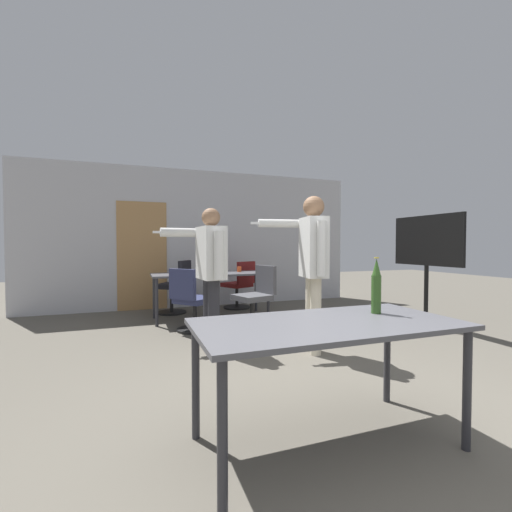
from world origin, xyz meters
name	(u,v)px	position (x,y,z in m)	size (l,w,h in m)	color
ground_plane	(382,467)	(0.00, 0.00, 0.00)	(24.00, 24.00, 0.00)	#5B564C
back_wall	(198,239)	(-0.03, 5.38, 1.35)	(6.59, 0.12, 2.72)	#BCBCC1
conference_table_near	(328,334)	(-0.16, 0.30, 0.68)	(1.62, 0.80, 0.76)	#4C4C51
conference_table_far	(211,277)	(-0.03, 4.13, 0.69)	(1.93, 0.73, 0.76)	#4C4C51
tv_screen	(427,257)	(2.75, 2.32, 1.05)	(0.44, 1.21, 1.66)	black
person_far_watching	(312,257)	(0.64, 1.92, 1.09)	(0.77, 0.69, 1.78)	beige
person_left_plaid	(210,264)	(-0.39, 2.60, 1.00)	(0.82, 0.69, 1.68)	#28282D
office_chair_far_right	(256,299)	(0.44, 3.24, 0.43)	(0.63, 0.58, 0.92)	black
office_chair_near_pushed	(191,302)	(-0.50, 3.34, 0.41)	(0.69, 0.68, 0.90)	black
office_chair_side_rolled	(240,287)	(0.67, 4.80, 0.43)	(0.63, 0.67, 0.92)	black
office_chair_far_left	(175,288)	(-0.56, 4.75, 0.45)	(0.68, 0.66, 0.95)	black
beer_bottle	(376,287)	(0.28, 0.40, 0.94)	(0.07, 0.07, 0.38)	#2D511E
drink_cup	(239,269)	(0.49, 4.25, 0.80)	(0.08, 0.08, 0.09)	#E05123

